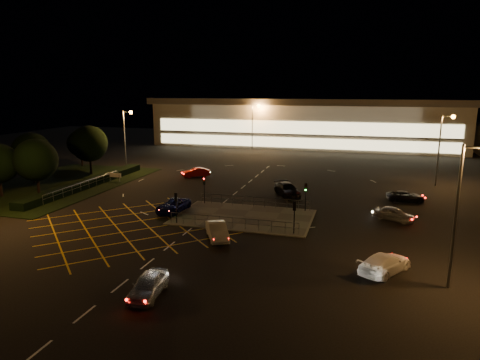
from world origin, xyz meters
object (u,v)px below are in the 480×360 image
(car_near_silver, at_px, (148,285))
(car_left_blue, at_px, (173,206))
(signal_sw, at_px, (176,201))
(car_circ_red, at_px, (196,172))
(signal_se, at_px, (294,210))
(car_right_silver, at_px, (394,214))
(signal_ne, at_px, (306,191))
(car_far_dkgrey, at_px, (287,189))
(car_queue_white, at_px, (217,231))
(signal_nw, at_px, (204,185))
(car_east_grey, at_px, (406,196))
(car_approach_white, at_px, (385,263))

(car_near_silver, relative_size, car_left_blue, 0.85)
(signal_sw, xyz_separation_m, car_circ_red, (-6.98, 22.69, -1.66))
(signal_se, height_order, car_right_silver, signal_se)
(signal_ne, distance_m, car_far_dkgrey, 7.75)
(car_circ_red, bearing_deg, car_queue_white, -11.26)
(car_far_dkgrey, relative_size, car_circ_red, 1.26)
(car_near_silver, xyz_separation_m, car_left_blue, (-6.77, 18.59, -0.03))
(signal_nw, xyz_separation_m, signal_ne, (12.00, 0.00, 0.00))
(car_left_blue, xyz_separation_m, car_right_silver, (23.51, 3.39, 0.01))
(car_near_silver, xyz_separation_m, car_east_grey, (18.59, 30.56, -0.12))
(car_near_silver, bearing_deg, car_approach_white, 21.59)
(signal_ne, bearing_deg, car_east_grey, 35.10)
(signal_nw, xyz_separation_m, car_approach_white, (19.85, -14.54, -1.63))
(car_far_dkgrey, xyz_separation_m, car_east_grey, (14.43, 1.00, -0.16))
(signal_se, relative_size, car_right_silver, 0.75)
(signal_nw, bearing_deg, car_approach_white, -36.21)
(car_far_dkgrey, height_order, car_approach_white, car_far_dkgrey)
(signal_se, distance_m, signal_ne, 7.99)
(signal_sw, bearing_deg, signal_se, -180.00)
(car_left_blue, height_order, car_east_grey, car_left_blue)
(signal_nw, distance_m, car_right_silver, 21.41)
(signal_ne, relative_size, car_queue_white, 0.69)
(signal_ne, distance_m, car_right_silver, 9.50)
(car_near_silver, bearing_deg, car_far_dkgrey, 75.42)
(car_right_silver, bearing_deg, car_far_dkgrey, 85.17)
(signal_ne, distance_m, car_queue_white, 12.93)
(car_near_silver, distance_m, car_left_blue, 19.78)
(signal_sw, xyz_separation_m, car_approach_white, (19.85, -6.55, -1.63))
(car_approach_white, bearing_deg, signal_sw, 14.20)
(car_left_blue, distance_m, car_right_silver, 23.75)
(signal_ne, relative_size, car_approach_white, 0.62)
(signal_sw, relative_size, car_left_blue, 0.62)
(signal_nw, height_order, car_circ_red, signal_nw)
(car_far_dkgrey, height_order, car_right_silver, car_far_dkgrey)
(signal_nw, bearing_deg, car_circ_red, 115.40)
(signal_ne, xyz_separation_m, car_approach_white, (7.85, -14.54, -1.63))
(car_approach_white, bearing_deg, car_circ_red, -15.00)
(signal_sw, height_order, car_right_silver, signal_sw)
(car_east_grey, bearing_deg, car_circ_red, 69.65)
(signal_sw, relative_size, signal_nw, 1.00)
(signal_ne, height_order, car_approach_white, signal_ne)
(signal_nw, distance_m, car_circ_red, 16.36)
(car_east_grey, relative_size, car_approach_white, 0.89)
(signal_ne, distance_m, car_circ_red, 24.07)
(car_far_dkgrey, bearing_deg, car_right_silver, -61.87)
(signal_se, relative_size, signal_ne, 1.00)
(signal_sw, height_order, car_left_blue, signal_sw)
(signal_sw, bearing_deg, car_approach_white, 161.74)
(signal_nw, bearing_deg, car_near_silver, -78.55)
(car_queue_white, relative_size, car_left_blue, 0.89)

